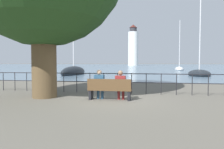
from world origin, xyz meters
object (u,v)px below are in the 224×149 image
object	(u,v)px
sailboat_1	(199,73)
harbor_lighthouse	(133,47)
park_bench	(110,90)
seated_person_right	(121,84)
seated_person_left	(99,83)
sailboat_0	(74,72)
sailboat_2	(179,69)

from	to	relation	value
sailboat_1	harbor_lighthouse	size ratio (longest dim) A/B	0.40
harbor_lighthouse	park_bench	bearing A→B (deg)	-85.31
seated_person_right	harbor_lighthouse	size ratio (longest dim) A/B	0.05
park_bench	seated_person_right	world-z (taller)	seated_person_right
seated_person_left	harbor_lighthouse	world-z (taller)	harbor_lighthouse
harbor_lighthouse	sailboat_1	bearing A→B (deg)	-80.38
seated_person_left	seated_person_right	distance (m)	0.92
sailboat_1	harbor_lighthouse	world-z (taller)	harbor_lighthouse
seated_person_left	sailboat_1	distance (m)	20.92
park_bench	sailboat_1	size ratio (longest dim) A/B	0.19
sailboat_0	sailboat_2	size ratio (longest dim) A/B	0.99
sailboat_2	harbor_lighthouse	xyz separation A→B (m)	(-17.29, 83.64, 11.09)
seated_person_right	sailboat_0	bearing A→B (deg)	116.05
park_bench	seated_person_right	xyz separation A→B (m)	(0.46, 0.08, 0.25)
park_bench	sailboat_2	world-z (taller)	sailboat_2
seated_person_right	sailboat_1	distance (m)	20.59
sailboat_2	harbor_lighthouse	world-z (taller)	harbor_lighthouse
seated_person_right	sailboat_0	xyz separation A→B (m)	(-9.08, 18.58, -0.31)
park_bench	sailboat_0	distance (m)	20.55
seated_person_left	seated_person_right	world-z (taller)	seated_person_left
sailboat_1	harbor_lighthouse	xyz separation A→B (m)	(-17.47, 103.06, 11.12)
sailboat_0	sailboat_2	world-z (taller)	sailboat_2
seated_person_left	sailboat_2	xyz separation A→B (m)	(7.69, 38.80, -0.39)
seated_person_left	park_bench	bearing A→B (deg)	-9.43
harbor_lighthouse	seated_person_right	bearing A→B (deg)	-85.09
park_bench	sailboat_1	distance (m)	20.82
park_bench	harbor_lighthouse	world-z (taller)	harbor_lighthouse
sailboat_2	harbor_lighthouse	bearing A→B (deg)	105.94
sailboat_0	sailboat_2	xyz separation A→B (m)	(15.85, 20.22, -0.07)
sailboat_0	sailboat_1	world-z (taller)	sailboat_0
park_bench	sailboat_2	distance (m)	39.54
park_bench	seated_person_left	bearing A→B (deg)	170.57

